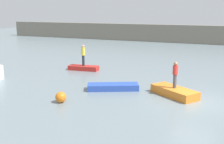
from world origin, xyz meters
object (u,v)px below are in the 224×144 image
at_px(rowboat_red, 84,68).
at_px(rowboat_orange, 174,92).
at_px(person_yellow_shirt, 83,54).
at_px(mooring_buoy, 61,97).
at_px(person_red_shirt, 175,74).
at_px(rowboat_blue, 113,87).

height_order(rowboat_red, rowboat_orange, rowboat_orange).
height_order(rowboat_red, person_yellow_shirt, person_yellow_shirt).
relative_size(rowboat_orange, person_yellow_shirt, 1.66).
bearing_deg(rowboat_red, mooring_buoy, -76.31).
xyz_separation_m(rowboat_red, person_red_shirt, (8.90, -4.29, 1.22)).
height_order(rowboat_orange, mooring_buoy, mooring_buoy).
bearing_deg(rowboat_orange, person_yellow_shirt, -172.09).
distance_m(rowboat_red, person_red_shirt, 9.96).
height_order(rowboat_orange, person_red_shirt, person_red_shirt).
relative_size(rowboat_orange, mooring_buoy, 4.90).
xyz_separation_m(person_red_shirt, mooring_buoy, (-5.69, -3.94, -1.10)).
height_order(rowboat_orange, person_yellow_shirt, person_yellow_shirt).
bearing_deg(person_red_shirt, person_yellow_shirt, 154.28).
xyz_separation_m(rowboat_blue, mooring_buoy, (-1.68, -3.61, 0.11)).
xyz_separation_m(rowboat_red, rowboat_orange, (8.90, -4.29, 0.05)).
bearing_deg(person_yellow_shirt, person_red_shirt, -25.72).
bearing_deg(person_red_shirt, rowboat_blue, -175.38).
distance_m(rowboat_blue, rowboat_orange, 4.02).
bearing_deg(rowboat_blue, mooring_buoy, -141.77).
bearing_deg(rowboat_orange, person_red_shirt, -56.37).
relative_size(rowboat_blue, person_yellow_shirt, 1.82).
xyz_separation_m(rowboat_blue, person_yellow_shirt, (-4.89, 4.61, 1.25)).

